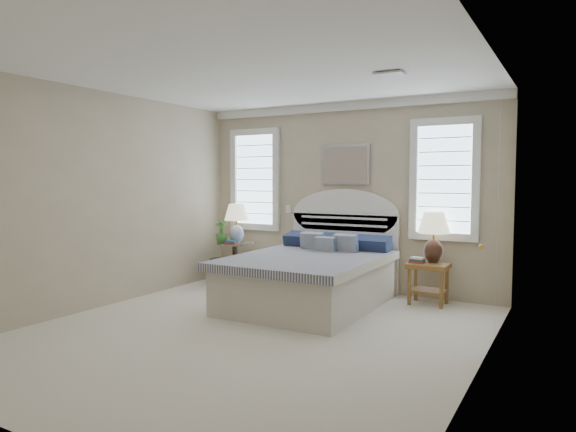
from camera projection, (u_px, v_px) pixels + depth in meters
The scene contains 21 objects.
floor at pixel (250, 333), 5.35m from camera, with size 4.50×5.00×0.01m, color beige.
ceiling at pixel (249, 70), 5.16m from camera, with size 4.50×5.00×0.01m, color white.
wall_back at pixel (346, 197), 7.42m from camera, with size 4.50×0.02×2.70m, color tan.
wall_left at pixel (99, 200), 6.36m from camera, with size 0.02×5.00×2.70m, color tan.
wall_right at pixel (481, 210), 4.15m from camera, with size 0.02×5.00×2.70m, color tan.
crown_molding at pixel (345, 106), 7.30m from camera, with size 4.50×0.08×0.12m, color white.
hvac_vent at pixel (389, 74), 5.26m from camera, with size 0.30×0.20×0.02m, color #B2B2B2.
switch_plate at pixel (288, 209), 7.89m from camera, with size 0.08×0.01×0.12m, color white.
window_left at pixel (255, 180), 8.15m from camera, with size 0.90×0.06×1.60m, color #C8E6FE.
window_right at pixel (444, 179), 6.70m from camera, with size 0.90×0.06×1.60m, color #C8E6FE.
painting at pixel (345, 164), 7.36m from camera, with size 0.74×0.04×0.58m, color silver.
closet_door at pixel (498, 219), 5.21m from camera, with size 0.02×1.80×2.40m, color white.
bed at pixel (313, 274), 6.59m from camera, with size 1.72×2.28×1.47m.
side_table_left at pixel (235, 258), 7.91m from camera, with size 0.56×0.56×0.63m.
nightstand_right at pixel (428, 275), 6.55m from camera, with size 0.50×0.40×0.53m.
floor_pot at pixel (223, 271), 7.89m from camera, with size 0.42×0.42×0.38m, color black.
lamp_left at pixel (237, 219), 7.87m from camera, with size 0.46×0.46×0.60m.
lamp_right at pixel (434, 231), 6.59m from camera, with size 0.52×0.52×0.66m.
potted_plant at pixel (221, 232), 7.85m from camera, with size 0.20×0.20×0.35m, color #3E7F33.
books_left at pixel (231, 242), 7.71m from camera, with size 0.19×0.14×0.05m.
books_right at pixel (417, 260), 6.58m from camera, with size 0.19×0.15×0.07m.
Camera 1 is at (2.94, -4.37, 1.59)m, focal length 32.00 mm.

